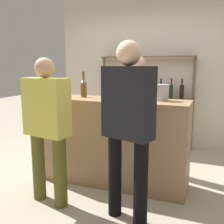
% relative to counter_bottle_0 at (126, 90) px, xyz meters
% --- Properties ---
extents(ground_plane, '(16.00, 16.00, 0.00)m').
position_rel_counter_bottle_0_xyz_m(ground_plane, '(-0.21, 0.10, -1.21)').
color(ground_plane, '#B2A893').
extents(bar_counter, '(1.87, 0.52, 1.08)m').
position_rel_counter_bottle_0_xyz_m(bar_counter, '(-0.21, 0.10, -0.67)').
color(bar_counter, '#997551').
rests_on(bar_counter, ground_plane).
extents(back_wall, '(3.47, 0.12, 2.80)m').
position_rel_counter_bottle_0_xyz_m(back_wall, '(-0.21, 1.96, 0.19)').
color(back_wall, beige).
rests_on(back_wall, ground_plane).
extents(back_shelf, '(1.70, 0.18, 1.64)m').
position_rel_counter_bottle_0_xyz_m(back_shelf, '(-0.20, 1.78, -0.13)').
color(back_shelf, brown).
rests_on(back_shelf, ground_plane).
extents(counter_bottle_0, '(0.09, 0.09, 0.33)m').
position_rel_counter_bottle_0_xyz_m(counter_bottle_0, '(0.00, 0.00, 0.00)').
color(counter_bottle_0, '#0F1956').
rests_on(counter_bottle_0, bar_counter).
extents(counter_bottle_1, '(0.08, 0.08, 0.33)m').
position_rel_counter_bottle_0_xyz_m(counter_bottle_1, '(-0.63, 0.16, -0.01)').
color(counter_bottle_1, brown).
rests_on(counter_bottle_1, bar_counter).
extents(counter_bottle_2, '(0.08, 0.08, 0.33)m').
position_rel_counter_bottle_0_xyz_m(counter_bottle_2, '(0.19, 0.23, -0.00)').
color(counter_bottle_2, '#0F1956').
rests_on(counter_bottle_2, bar_counter).
extents(wine_glass, '(0.08, 0.08, 0.15)m').
position_rel_counter_bottle_0_xyz_m(wine_glass, '(-0.19, 0.16, -0.02)').
color(wine_glass, silver).
rests_on(wine_glass, bar_counter).
extents(ice_bucket, '(0.18, 0.18, 0.19)m').
position_rel_counter_bottle_0_xyz_m(ice_bucket, '(0.37, 0.18, -0.03)').
color(ice_bucket, '#B2B2B7').
rests_on(ice_bucket, bar_counter).
extents(customer_left, '(0.53, 0.30, 1.56)m').
position_rel_counter_bottle_0_xyz_m(customer_left, '(-0.66, -0.62, -0.31)').
color(customer_left, brown).
rests_on(customer_left, ground_plane).
extents(server_behind_counter, '(0.44, 0.28, 1.62)m').
position_rel_counter_bottle_0_xyz_m(server_behind_counter, '(-0.08, 0.75, -0.24)').
color(server_behind_counter, black).
rests_on(server_behind_counter, ground_plane).
extents(customer_right, '(0.51, 0.34, 1.70)m').
position_rel_counter_bottle_0_xyz_m(customer_right, '(0.23, -0.63, -0.21)').
color(customer_right, black).
rests_on(customer_right, ground_plane).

